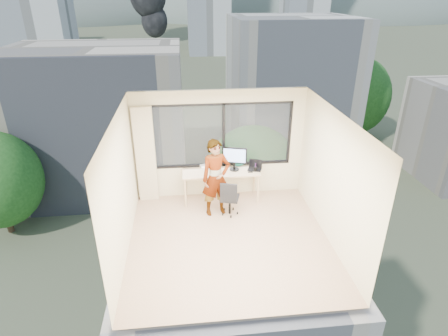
{
  "coord_description": "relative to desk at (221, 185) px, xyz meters",
  "views": [
    {
      "loc": [
        -0.77,
        -6.08,
        4.56
      ],
      "look_at": [
        0.0,
        1.0,
        1.15
      ],
      "focal_mm": 29.74,
      "sensor_mm": 36.0,
      "label": 1
    }
  ],
  "objects": [
    {
      "name": "pen_cup",
      "position": [
        0.8,
        -0.07,
        0.43
      ],
      "size": [
        0.1,
        0.1,
        0.11
      ],
      "primitive_type": "cylinder",
      "rotation": [
        0.0,
        0.0,
        0.22
      ],
      "color": "black",
      "rests_on": "desk"
    },
    {
      "name": "tree_a",
      "position": [
        -16.0,
        20.34,
        -10.38
      ],
      "size": [
        7.0,
        7.0,
        8.0
      ],
      "primitive_type": null,
      "color": "#20531B",
      "rests_on": "exterior_ground"
    },
    {
      "name": "near_bldg_a",
      "position": [
        -9.0,
        28.34,
        -7.38
      ],
      "size": [
        16.0,
        12.0,
        14.0
      ],
      "primitive_type": "cube",
      "color": "#F3E2CB",
      "rests_on": "exterior_ground"
    },
    {
      "name": "desk",
      "position": [
        0.0,
        0.0,
        0.0
      ],
      "size": [
        1.8,
        0.6,
        0.75
      ],
      "primitive_type": "cube",
      "color": "#D4B68E",
      "rests_on": "floor"
    },
    {
      "name": "window_wall",
      "position": [
        0.05,
        0.34,
        1.15
      ],
      "size": [
        3.3,
        0.16,
        1.55
      ],
      "primitive_type": null,
      "color": "black",
      "rests_on": "ground"
    },
    {
      "name": "far_tower_a",
      "position": [
        -35.0,
        93.34,
        -0.38
      ],
      "size": [
        14.0,
        14.0,
        28.0
      ],
      "primitive_type": "cube",
      "color": "silver",
      "rests_on": "exterior_ground"
    },
    {
      "name": "exterior_ground",
      "position": [
        0.0,
        118.34,
        -14.38
      ],
      "size": [
        400.0,
        400.0,
        0.04
      ],
      "primitive_type": "cube",
      "color": "#515B3D",
      "rests_on": "ground"
    },
    {
      "name": "laptop",
      "position": [
        0.8,
        0.0,
        0.48
      ],
      "size": [
        0.41,
        0.42,
        0.2
      ],
      "primitive_type": null,
      "rotation": [
        0.0,
        0.0,
        -0.35
      ],
      "color": "black",
      "rests_on": "desk"
    },
    {
      "name": "handbag",
      "position": [
        0.45,
        0.24,
        0.47
      ],
      "size": [
        0.28,
        0.19,
        0.2
      ],
      "primitive_type": "ellipsoid",
      "rotation": [
        0.0,
        0.0,
        0.26
      ],
      "color": "#0E5453",
      "rests_on": "desk"
    },
    {
      "name": "near_bldg_b",
      "position": [
        12.0,
        36.34,
        -6.38
      ],
      "size": [
        14.0,
        13.0,
        16.0
      ],
      "primitive_type": "cube",
      "color": "white",
      "rests_on": "exterior_ground"
    },
    {
      "name": "tree_c",
      "position": [
        22.0,
        38.34,
        -9.38
      ],
      "size": [
        8.4,
        8.4,
        10.0
      ],
      "primitive_type": null,
      "color": "#20531B",
      "rests_on": "exterior_ground"
    },
    {
      "name": "far_tower_c",
      "position": [
        45.0,
        138.34,
        -1.38
      ],
      "size": [
        15.0,
        15.0,
        26.0
      ],
      "primitive_type": "cube",
      "color": "silver",
      "rests_on": "exterior_ground"
    },
    {
      "name": "ceiling",
      "position": [
        0.0,
        -1.66,
        2.23
      ],
      "size": [
        4.0,
        4.0,
        0.01
      ],
      "primitive_type": "cube",
      "color": "white",
      "rests_on": "ground"
    },
    {
      "name": "floor",
      "position": [
        0.0,
        -1.66,
        -0.38
      ],
      "size": [
        4.0,
        4.0,
        0.01
      ],
      "primitive_type": "cube",
      "color": "tan",
      "rests_on": "ground"
    },
    {
      "name": "hill_a",
      "position": [
        -120.0,
        318.34,
        -14.38
      ],
      "size": [
        288.0,
        216.0,
        90.0
      ],
      "primitive_type": "ellipsoid",
      "color": "slate",
      "rests_on": "exterior_ground"
    },
    {
      "name": "tree_b",
      "position": [
        4.0,
        16.34,
        -9.88
      ],
      "size": [
        7.6,
        7.6,
        9.0
      ],
      "primitive_type": null,
      "color": "#20531B",
      "rests_on": "exterior_ground"
    },
    {
      "name": "chair",
      "position": [
        0.13,
        -0.66,
        0.06
      ],
      "size": [
        0.55,
        0.55,
        0.86
      ],
      "primitive_type": null,
      "rotation": [
        0.0,
        0.0,
        -0.28
      ],
      "color": "black",
      "rests_on": "floor"
    },
    {
      "name": "wall_front",
      "position": [
        0.0,
        -3.66,
        0.93
      ],
      "size": [
        4.0,
        0.01,
        2.6
      ],
      "primitive_type": "cube",
      "color": "beige",
      "rests_on": "ground"
    },
    {
      "name": "game_console",
      "position": [
        -0.31,
        0.22,
        0.41
      ],
      "size": [
        0.34,
        0.31,
        0.07
      ],
      "primitive_type": "cube",
      "rotation": [
        0.0,
        0.0,
        0.33
      ],
      "color": "white",
      "rests_on": "desk"
    },
    {
      "name": "far_tower_d",
      "position": [
        -60.0,
        148.34,
        -3.38
      ],
      "size": [
        16.0,
        14.0,
        22.0
      ],
      "primitive_type": "cube",
      "color": "silver",
      "rests_on": "exterior_ground"
    },
    {
      "name": "wall_left",
      "position": [
        -2.0,
        -1.66,
        0.93
      ],
      "size": [
        0.01,
        4.0,
        2.6
      ],
      "primitive_type": "cube",
      "color": "beige",
      "rests_on": "ground"
    },
    {
      "name": "wall_right",
      "position": [
        2.0,
        -1.66,
        0.93
      ],
      "size": [
        0.01,
        4.0,
        2.6
      ],
      "primitive_type": "cube",
      "color": "beige",
      "rests_on": "ground"
    },
    {
      "name": "cellphone",
      "position": [
        0.67,
        -0.13,
        0.38
      ],
      "size": [
        0.12,
        0.06,
        0.01
      ],
      "primitive_type": "cube",
      "rotation": [
        0.0,
        0.0,
        -0.1
      ],
      "color": "black",
      "rests_on": "desk"
    },
    {
      "name": "hill_b",
      "position": [
        100.0,
        318.34,
        -14.38
      ],
      "size": [
        300.0,
        220.0,
        96.0
      ],
      "primitive_type": "ellipsoid",
      "color": "slate",
      "rests_on": "exterior_ground"
    },
    {
      "name": "curtain",
      "position": [
        -1.72,
        0.22,
        0.77
      ],
      "size": [
        0.45,
        0.14,
        2.3
      ],
      "primitive_type": "cube",
      "color": "beige",
      "rests_on": "floor"
    },
    {
      "name": "monitor",
      "position": [
        0.32,
        0.05,
        0.66
      ],
      "size": [
        0.59,
        0.28,
        0.57
      ],
      "primitive_type": null,
      "rotation": [
        0.0,
        0.0,
        -0.28
      ],
      "color": "black",
      "rests_on": "desk"
    },
    {
      "name": "far_tower_b",
      "position": [
        8.0,
        118.34,
        0.62
      ],
      "size": [
        13.0,
        13.0,
        30.0
      ],
      "primitive_type": "cube",
      "color": "silver",
      "rests_on": "exterior_ground"
    },
    {
      "name": "person",
      "position": [
        -0.17,
        -0.58,
        0.5
      ],
      "size": [
        0.72,
        0.56,
        1.76
      ],
      "primitive_type": "imported",
      "rotation": [
        0.0,
        0.0,
        0.23
      ],
      "color": "#2D2D33",
      "rests_on": "floor"
    }
  ]
}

